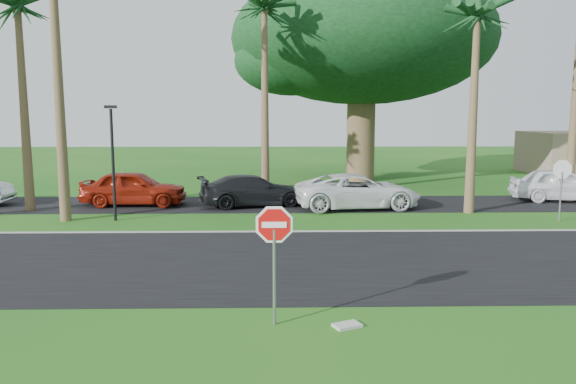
% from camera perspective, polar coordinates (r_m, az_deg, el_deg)
% --- Properties ---
extents(ground, '(120.00, 120.00, 0.00)m').
position_cam_1_polar(ground, '(14.73, -3.32, -9.06)').
color(ground, '#155314').
rests_on(ground, ground).
extents(road, '(120.00, 8.00, 0.02)m').
position_cam_1_polar(road, '(16.65, -3.08, -7.01)').
color(road, black).
rests_on(road, ground).
extents(parking_strip, '(120.00, 5.00, 0.02)m').
position_cam_1_polar(parking_strip, '(26.93, -2.37, -1.23)').
color(parking_strip, black).
rests_on(parking_strip, ground).
extents(curb, '(120.00, 0.12, 0.06)m').
position_cam_1_polar(curb, '(20.59, -2.72, -4.05)').
color(curb, gray).
rests_on(curb, ground).
extents(stop_sign_near, '(1.05, 0.07, 2.62)m').
position_cam_1_polar(stop_sign_near, '(11.37, -1.41, -4.94)').
color(stop_sign_near, gray).
rests_on(stop_sign_near, ground).
extents(stop_sign_far, '(1.05, 0.07, 2.62)m').
position_cam_1_polar(stop_sign_far, '(25.00, 26.06, 1.33)').
color(stop_sign_far, gray).
rests_on(stop_sign_far, ground).
extents(palm_left_mid, '(5.00, 5.00, 10.00)m').
position_cam_1_polar(palm_left_mid, '(27.75, -25.77, 16.26)').
color(palm_left_mid, brown).
rests_on(palm_left_mid, ground).
extents(palm_center, '(5.00, 5.00, 10.50)m').
position_cam_1_polar(palm_center, '(28.50, -2.42, 17.77)').
color(palm_center, brown).
rests_on(palm_center, ground).
extents(palm_right_near, '(5.00, 5.00, 9.50)m').
position_cam_1_polar(palm_right_near, '(25.81, 18.68, 16.21)').
color(palm_right_near, brown).
rests_on(palm_right_near, ground).
extents(canopy_tree, '(16.50, 16.50, 13.12)m').
position_cam_1_polar(canopy_tree, '(36.78, 7.57, 15.14)').
color(canopy_tree, brown).
rests_on(canopy_tree, ground).
extents(streetlight_right, '(0.45, 0.25, 4.64)m').
position_cam_1_polar(streetlight_right, '(23.56, -17.38, 3.57)').
color(streetlight_right, black).
rests_on(streetlight_right, ground).
extents(car_red, '(4.88, 2.01, 1.65)m').
position_cam_1_polar(car_red, '(27.37, -15.38, 0.37)').
color(car_red, maroon).
rests_on(car_red, ground).
extents(car_dark, '(5.36, 3.23, 1.45)m').
position_cam_1_polar(car_dark, '(26.26, -3.59, 0.11)').
color(car_dark, black).
rests_on(car_dark, ground).
extents(car_minivan, '(5.94, 3.24, 1.58)m').
position_cam_1_polar(car_minivan, '(25.76, 7.09, 0.05)').
color(car_minivan, white).
rests_on(car_minivan, ground).
extents(car_pickup, '(5.03, 2.68, 1.63)m').
position_cam_1_polar(car_pickup, '(30.78, 26.03, 0.63)').
color(car_pickup, white).
rests_on(car_pickup, ground).
extents(utility_slab, '(0.65, 0.55, 0.06)m').
position_cam_1_polar(utility_slab, '(11.81, 6.03, -13.33)').
color(utility_slab, '#A9AAA2').
rests_on(utility_slab, ground).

